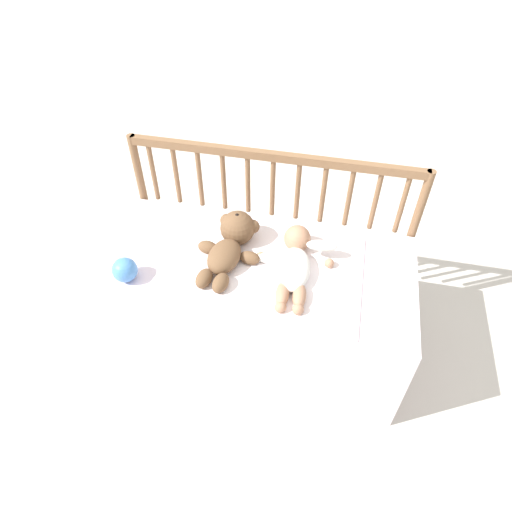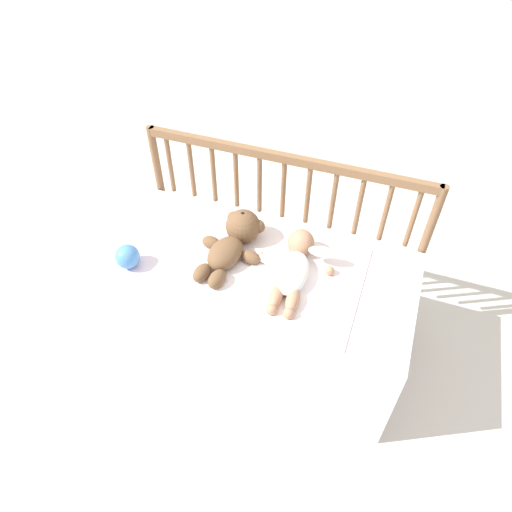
{
  "view_description": "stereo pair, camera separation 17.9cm",
  "coord_description": "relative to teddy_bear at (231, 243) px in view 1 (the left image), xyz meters",
  "views": [
    {
      "loc": [
        0.27,
        -1.24,
        1.84
      ],
      "look_at": [
        0.0,
        -0.01,
        0.57
      ],
      "focal_mm": 32.0,
      "sensor_mm": 36.0,
      "label": 1
    },
    {
      "loc": [
        0.44,
        -1.19,
        1.84
      ],
      "look_at": [
        0.0,
        -0.01,
        0.57
      ],
      "focal_mm": 32.0,
      "sensor_mm": 36.0,
      "label": 2
    }
  ],
  "objects": [
    {
      "name": "teddy_bear",
      "position": [
        0.0,
        0.0,
        0.0
      ],
      "size": [
        0.27,
        0.39,
        0.15
      ],
      "color": "brown",
      "rests_on": "crib_mattress"
    },
    {
      "name": "crib_rail",
      "position": [
        0.12,
        0.28,
        0.03
      ],
      "size": [
        1.27,
        0.04,
        0.83
      ],
      "color": "brown",
      "rests_on": "ground_plane"
    },
    {
      "name": "toy_ball",
      "position": [
        -0.36,
        -0.22,
        -0.01
      ],
      "size": [
        0.1,
        0.1,
        0.1
      ],
      "color": "#4C8CDB",
      "rests_on": "crib_mattress"
    },
    {
      "name": "crib_mattress",
      "position": [
        0.12,
        -0.05,
        -0.31
      ],
      "size": [
        1.27,
        0.61,
        0.51
      ],
      "color": "silver",
      "rests_on": "ground_plane"
    },
    {
      "name": "blanket",
      "position": [
        0.14,
        -0.07,
        -0.06
      ],
      "size": [
        0.8,
        0.53,
        0.01
      ],
      "color": "white",
      "rests_on": "crib_mattress"
    },
    {
      "name": "baby",
      "position": [
        0.27,
        -0.04,
        -0.02
      ],
      "size": [
        0.32,
        0.42,
        0.11
      ],
      "color": "white",
      "rests_on": "crib_mattress"
    },
    {
      "name": "ground_plane",
      "position": [
        0.12,
        -0.05,
        -0.57
      ],
      "size": [
        12.0,
        12.0,
        0.0
      ],
      "primitive_type": "plane",
      "color": "silver"
    }
  ]
}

